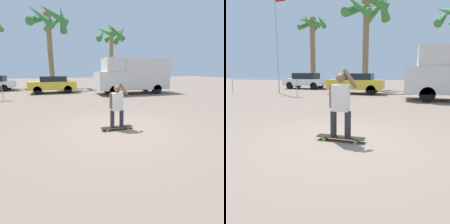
% 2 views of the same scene
% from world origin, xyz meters
% --- Properties ---
extents(ground_plane, '(80.00, 80.00, 0.00)m').
position_xyz_m(ground_plane, '(0.00, 0.00, 0.00)').
color(ground_plane, gray).
extents(skateboard, '(1.09, 0.23, 0.10)m').
position_xyz_m(skateboard, '(-0.05, 0.01, 0.08)').
color(skateboard, black).
rests_on(skateboard, ground_plane).
extents(person_skateboarder, '(0.64, 0.22, 1.51)m').
position_xyz_m(person_skateboarder, '(-0.05, 0.01, 0.88)').
color(person_skateboarder, '#28282D').
rests_on(person_skateboarder, skateboard).
extents(parked_car_yellow, '(3.90, 1.90, 1.44)m').
position_xyz_m(parked_car_yellow, '(-2.15, 10.94, 0.78)').
color(parked_car_yellow, black).
rests_on(parked_car_yellow, ground_plane).
extents(parked_car_white, '(3.85, 1.83, 1.45)m').
position_xyz_m(parked_car_white, '(-7.71, 14.18, 0.76)').
color(parked_car_white, black).
rests_on(parked_car_white, ground_plane).
extents(palm_tree_center_background, '(4.27, 4.48, 7.96)m').
position_xyz_m(palm_tree_center_background, '(-2.21, 14.66, 6.43)').
color(palm_tree_center_background, '#8E704C').
rests_on(palm_tree_center_background, ground_plane).
extents(palm_tree_far_left, '(2.81, 3.05, 6.99)m').
position_xyz_m(palm_tree_far_left, '(-7.95, 16.47, 5.40)').
color(palm_tree_far_left, '#8E704C').
rests_on(palm_tree_far_left, ground_plane).
extents(flagpole, '(0.82, 0.12, 7.08)m').
position_xyz_m(flagpole, '(-7.56, 9.52, 3.95)').
color(flagpole, '#B7B7BC').
rests_on(flagpole, ground_plane).
extents(plaza_railing_segment, '(5.14, 0.05, 1.08)m').
position_xyz_m(plaza_railing_segment, '(-7.95, 8.12, 0.92)').
color(plaza_railing_segment, '#99999E').
rests_on(plaza_railing_segment, ground_plane).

